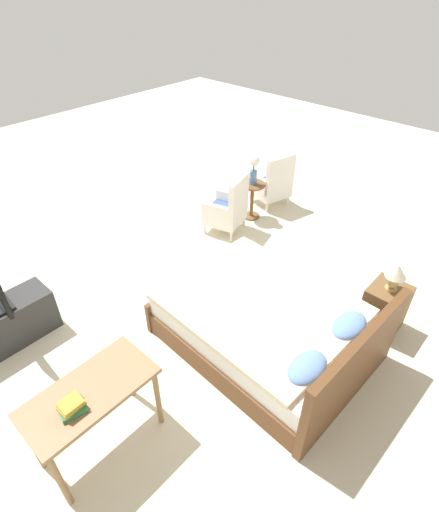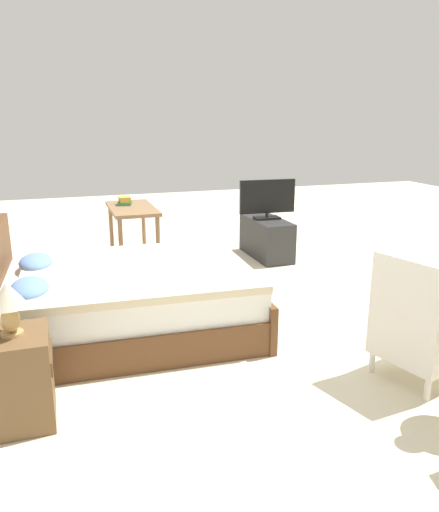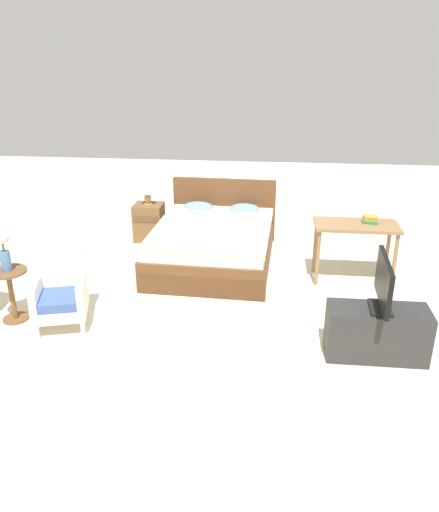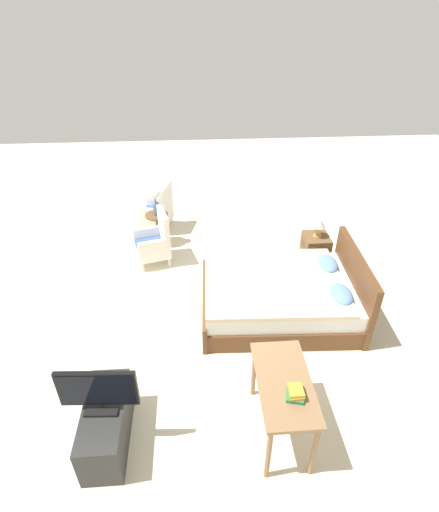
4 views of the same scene
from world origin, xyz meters
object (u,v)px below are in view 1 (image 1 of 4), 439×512
(bed, at_px, (268,327))
(side_table, at_px, (252,196))
(nightstand, at_px, (384,308))
(tv_stand, at_px, (9,323))
(armchair_by_window_left, at_px, (273,184))
(flower_vase, at_px, (254,166))
(book_stack, at_px, (72,406))
(armchair_by_window_right, at_px, (228,209))
(vanity_desk, at_px, (92,399))
(table_lamp, at_px, (396,274))

(bed, bearing_deg, side_table, -137.47)
(bed, xyz_separation_m, nightstand, (-1.12, 0.78, -0.01))
(bed, relative_size, tv_stand, 2.29)
(armchair_by_window_left, bearing_deg, tv_stand, -3.60)
(flower_vase, xyz_separation_m, book_stack, (4.04, 1.52, -0.08))
(armchair_by_window_right, bearing_deg, tv_stand, -4.83)
(vanity_desk, bearing_deg, bed, 168.15)
(bed, relative_size, book_stack, 10.12)
(flower_vase, height_order, table_lamp, flower_vase)
(side_table, distance_m, book_stack, 4.34)
(armchair_by_window_right, distance_m, table_lamp, 2.70)
(armchair_by_window_right, xyz_separation_m, nightstand, (0.33, 2.65, -0.09))
(armchair_by_window_left, bearing_deg, flower_vase, 1.35)
(side_table, xyz_separation_m, nightstand, (0.90, 2.63, -0.09))
(armchair_by_window_right, relative_size, tv_stand, 0.96)
(flower_vase, distance_m, table_lamp, 2.79)
(bed, height_order, table_lamp, bed)
(armchair_by_window_right, distance_m, flower_vase, 0.77)
(flower_vase, relative_size, table_lamp, 1.45)
(flower_vase, height_order, vanity_desk, flower_vase)
(vanity_desk, bearing_deg, flower_vase, -159.25)
(armchair_by_window_left, distance_m, table_lamp, 3.06)
(tv_stand, bearing_deg, table_lamp, 135.28)
(nightstand, relative_size, tv_stand, 0.60)
(side_table, height_order, flower_vase, flower_vase)
(tv_stand, relative_size, vanity_desk, 0.92)
(flower_vase, bearing_deg, book_stack, 20.69)
(armchair_by_window_right, relative_size, side_table, 1.53)
(table_lamp, xyz_separation_m, vanity_desk, (2.97, -1.17, -0.14))
(side_table, height_order, book_stack, book_stack)
(side_table, height_order, nightstand, side_table)
(armchair_by_window_left, height_order, armchair_by_window_right, same)
(tv_stand, xyz_separation_m, book_stack, (0.18, 1.82, 0.56))
(table_lamp, bearing_deg, armchair_by_window_right, -97.18)
(flower_vase, bearing_deg, table_lamp, 71.15)
(nightstand, relative_size, vanity_desk, 0.55)
(bed, relative_size, side_table, 3.66)
(armchair_by_window_left, bearing_deg, bed, 35.81)
(nightstand, relative_size, table_lamp, 1.75)
(book_stack, bearing_deg, table_lamp, 160.48)
(side_table, xyz_separation_m, tv_stand, (3.86, -0.29, -0.12))
(nightstand, bearing_deg, side_table, -108.85)
(nightstand, bearing_deg, armchair_by_window_left, -118.97)
(tv_stand, bearing_deg, flower_vase, 175.68)
(table_lamp, bearing_deg, tv_stand, -44.72)
(tv_stand, bearing_deg, vanity_desk, 89.68)
(armchair_by_window_left, xyz_separation_m, armchair_by_window_right, (1.13, -0.00, 0.00))
(tv_stand, bearing_deg, book_stack, 84.33)
(bed, bearing_deg, armchair_by_window_left, -144.19)
(flower_vase, relative_size, nightstand, 0.83)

